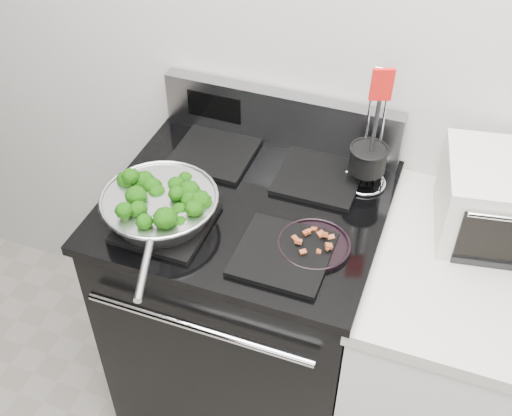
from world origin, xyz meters
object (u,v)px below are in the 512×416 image
at_px(skillet, 160,206).
at_px(utensil_holder, 367,165).
at_px(gas_range, 248,303).
at_px(bacon_plate, 314,242).

relative_size(skillet, utensil_holder, 1.28).
distance_m(gas_range, bacon_plate, 0.55).
relative_size(bacon_plate, utensil_holder, 0.50).
relative_size(gas_range, utensil_holder, 2.88).
bearing_deg(skillet, gas_range, 21.34).
xyz_separation_m(skillet, utensil_holder, (0.49, 0.35, 0.02)).
xyz_separation_m(gas_range, skillet, (-0.19, -0.16, 0.51)).
xyz_separation_m(gas_range, bacon_plate, (0.24, -0.11, 0.48)).
bearing_deg(utensil_holder, bacon_plate, -123.03).
distance_m(skillet, utensil_holder, 0.60).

